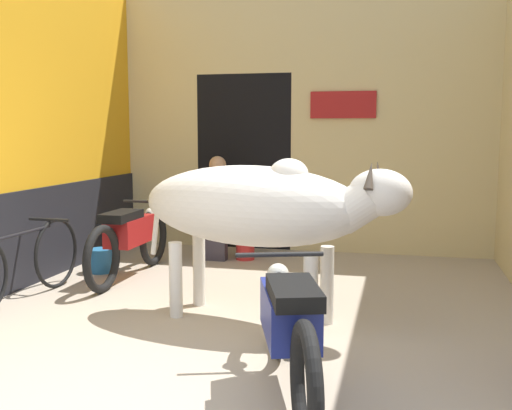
{
  "coord_description": "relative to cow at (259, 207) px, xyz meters",
  "views": [
    {
      "loc": [
        1.24,
        -2.9,
        1.56
      ],
      "look_at": [
        0.03,
        2.09,
        0.91
      ],
      "focal_mm": 42.0,
      "sensor_mm": 36.0,
      "label": 1
    }
  ],
  "objects": [
    {
      "name": "plastic_stool",
      "position": [
        -0.71,
        2.25,
        -0.72
      ],
      "size": [
        0.32,
        0.32,
        0.42
      ],
      "color": "red",
      "rests_on": "ground_plane"
    },
    {
      "name": "bucket",
      "position": [
        -2.08,
        1.24,
        -0.81
      ],
      "size": [
        0.26,
        0.26,
        0.26
      ],
      "color": "#23669E",
      "rests_on": "ground_plane"
    },
    {
      "name": "wall_back_with_doorway",
      "position": [
        -0.46,
        3.22,
        0.54
      ],
      "size": [
        4.73,
        0.93,
        3.44
      ],
      "color": "#D1BC84",
      "rests_on": "ground_plane"
    },
    {
      "name": "bicycle",
      "position": [
        -2.21,
        0.03,
        -0.59
      ],
      "size": [
        0.44,
        1.76,
        0.71
      ],
      "color": "black",
      "rests_on": "ground_plane"
    },
    {
      "name": "wall_left_shopfront",
      "position": [
        -2.6,
        0.61,
        0.72
      ],
      "size": [
        0.25,
        4.65,
        3.44
      ],
      "color": "orange",
      "rests_on": "ground_plane"
    },
    {
      "name": "cow",
      "position": [
        0.0,
        0.0,
        0.0
      ],
      "size": [
        2.3,
        1.06,
        1.34
      ],
      "color": "silver",
      "rests_on": "ground_plane"
    },
    {
      "name": "shopkeeper_seated",
      "position": [
        -1.06,
        2.25,
        -0.3
      ],
      "size": [
        0.43,
        0.33,
        1.24
      ],
      "color": "#3D3842",
      "rests_on": "ground_plane"
    },
    {
      "name": "motorcycle_far",
      "position": [
        -1.66,
        1.1,
        -0.51
      ],
      "size": [
        0.58,
        1.86,
        0.77
      ],
      "color": "black",
      "rests_on": "ground_plane"
    },
    {
      "name": "motorcycle_near",
      "position": [
        0.48,
        -1.27,
        -0.52
      ],
      "size": [
        0.76,
        1.79,
        0.76
      ],
      "color": "black",
      "rests_on": "ground_plane"
    }
  ]
}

